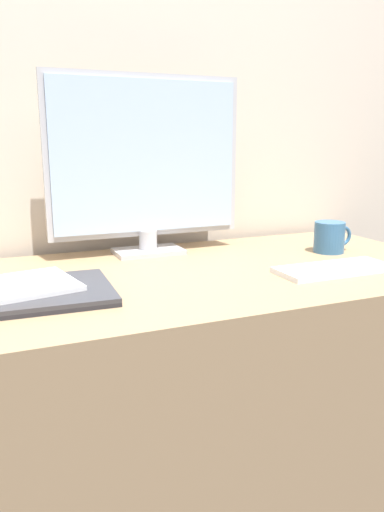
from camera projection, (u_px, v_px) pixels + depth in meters
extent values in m
cube|color=beige|center=(97.00, 82.00, 1.32)|extent=(3.60, 0.05, 2.40)
cube|color=#997A56|center=(146.00, 431.00, 1.18)|extent=(1.53, 0.62, 0.76)
cube|color=#B7B7BC|center=(148.00, 251.00, 1.32)|extent=(0.18, 0.11, 0.01)
cylinder|color=#B7B7BC|center=(148.00, 240.00, 1.31)|extent=(0.05, 0.05, 0.05)
cube|color=#B7B7BC|center=(146.00, 157.00, 1.27)|extent=(0.51, 0.01, 0.40)
cube|color=#ADC6E5|center=(147.00, 157.00, 1.26)|extent=(0.48, 0.01, 0.38)
cube|color=silver|center=(335.00, 269.00, 1.13)|extent=(0.27, 0.11, 0.01)
cube|color=silver|center=(336.00, 266.00, 1.13)|extent=(0.26, 0.09, 0.00)
cube|color=#232328|center=(20.00, 297.00, 0.94)|extent=(0.35, 0.24, 0.01)
cube|color=#333338|center=(19.00, 293.00, 0.94)|extent=(0.35, 0.24, 0.01)
cube|color=white|center=(31.00, 284.00, 0.97)|extent=(0.19, 0.20, 0.01)
cube|color=beige|center=(31.00, 281.00, 0.96)|extent=(0.14, 0.15, 0.00)
cylinder|color=#336089|center=(329.00, 237.00, 1.33)|extent=(0.08, 0.08, 0.08)
torus|color=#336089|center=(343.00, 236.00, 1.34)|extent=(0.06, 0.01, 0.06)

